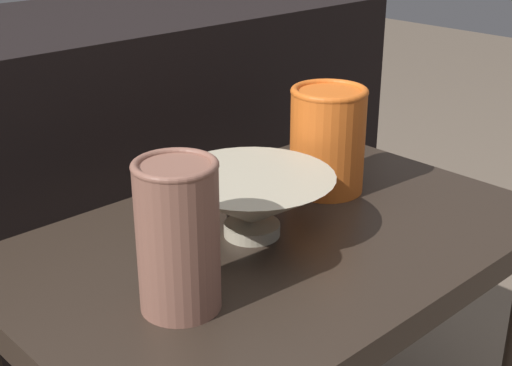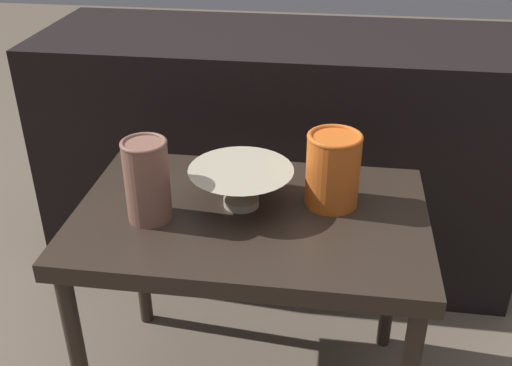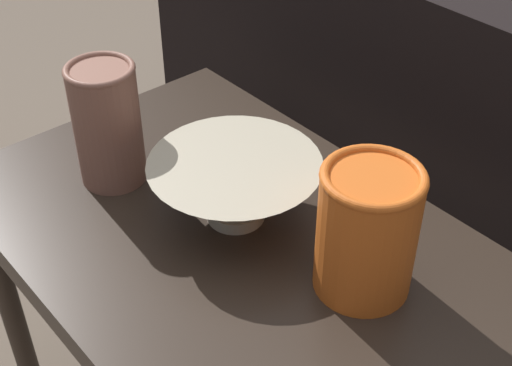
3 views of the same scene
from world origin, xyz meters
The scene contains 5 objects.
table centered at (0.00, 0.00, 0.47)m, with size 0.75×0.49×0.53m.
couch_backdrop centered at (0.00, 0.61, 0.37)m, with size 1.41×0.50×0.74m.
bowl centered at (-0.02, 0.02, 0.58)m, with size 0.22×0.22×0.09m.
vase_textured_left centered at (-0.20, -0.05, 0.62)m, with size 0.09×0.09×0.18m.
vase_colorful_right centered at (0.17, 0.06, 0.61)m, with size 0.12×0.12×0.16m.
Camera 2 is at (0.16, -1.07, 1.21)m, focal length 42.00 mm.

